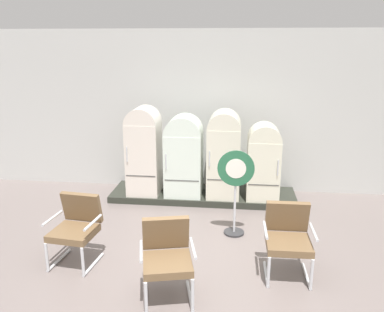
{
  "coord_description": "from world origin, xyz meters",
  "views": [
    {
      "loc": [
        0.61,
        -4.14,
        2.89
      ],
      "look_at": [
        -0.18,
        2.75,
        0.91
      ],
      "focal_mm": 37.31,
      "sensor_mm": 36.0,
      "label": 1
    }
  ],
  "objects_px": {
    "refrigerator_1": "(184,154)",
    "armchair_right": "(288,236)",
    "refrigerator_0": "(144,148)",
    "armchair_left": "(76,225)",
    "armchair_center": "(167,254)",
    "refrigerator_2": "(224,151)",
    "sign_stand": "(235,191)",
    "refrigerator_3": "(264,159)"
  },
  "relations": [
    {
      "from": "armchair_right",
      "to": "refrigerator_3",
      "type": "bearing_deg",
      "value": 94.63
    },
    {
      "from": "refrigerator_3",
      "to": "armchair_center",
      "type": "xyz_separation_m",
      "value": [
        -1.26,
        -2.96,
        -0.33
      ]
    },
    {
      "from": "refrigerator_2",
      "to": "refrigerator_0",
      "type": "bearing_deg",
      "value": -178.47
    },
    {
      "from": "refrigerator_2",
      "to": "refrigerator_3",
      "type": "xyz_separation_m",
      "value": [
        0.72,
        -0.05,
        -0.12
      ]
    },
    {
      "from": "armchair_left",
      "to": "refrigerator_0",
      "type": "bearing_deg",
      "value": 80.55
    },
    {
      "from": "refrigerator_0",
      "to": "armchair_right",
      "type": "xyz_separation_m",
      "value": [
        2.4,
        -2.34,
        -0.47
      ]
    },
    {
      "from": "refrigerator_0",
      "to": "refrigerator_2",
      "type": "xyz_separation_m",
      "value": [
        1.49,
        0.04,
        -0.03
      ]
    },
    {
      "from": "refrigerator_0",
      "to": "refrigerator_1",
      "type": "distance_m",
      "value": 0.76
    },
    {
      "from": "armchair_center",
      "to": "refrigerator_0",
      "type": "bearing_deg",
      "value": 107.8
    },
    {
      "from": "refrigerator_2",
      "to": "armchair_left",
      "type": "distance_m",
      "value": 3.07
    },
    {
      "from": "refrigerator_2",
      "to": "armchair_center",
      "type": "xyz_separation_m",
      "value": [
        -0.54,
        -3.01,
        -0.44
      ]
    },
    {
      "from": "armchair_center",
      "to": "sign_stand",
      "type": "bearing_deg",
      "value": 65.28
    },
    {
      "from": "armchair_right",
      "to": "armchair_center",
      "type": "bearing_deg",
      "value": -156.32
    },
    {
      "from": "armchair_left",
      "to": "refrigerator_3",
      "type": "bearing_deg",
      "value": 41.97
    },
    {
      "from": "refrigerator_1",
      "to": "refrigerator_2",
      "type": "xyz_separation_m",
      "value": [
        0.74,
        0.05,
        0.05
      ]
    },
    {
      "from": "armchair_left",
      "to": "armchair_center",
      "type": "distance_m",
      "value": 1.48
    },
    {
      "from": "refrigerator_1",
      "to": "armchair_right",
      "type": "relative_size",
      "value": 1.62
    },
    {
      "from": "refrigerator_0",
      "to": "sign_stand",
      "type": "relative_size",
      "value": 1.21
    },
    {
      "from": "armchair_left",
      "to": "armchair_right",
      "type": "height_order",
      "value": "same"
    },
    {
      "from": "sign_stand",
      "to": "refrigerator_0",
      "type": "bearing_deg",
      "value": 142.66
    },
    {
      "from": "refrigerator_0",
      "to": "armchair_center",
      "type": "relative_size",
      "value": 1.77
    },
    {
      "from": "refrigerator_1",
      "to": "sign_stand",
      "type": "bearing_deg",
      "value": -53.49
    },
    {
      "from": "refrigerator_3",
      "to": "armchair_right",
      "type": "xyz_separation_m",
      "value": [
        0.19,
        -2.33,
        -0.33
      ]
    },
    {
      "from": "refrigerator_3",
      "to": "armchair_left",
      "type": "xyz_separation_m",
      "value": [
        -2.6,
        -2.34,
        -0.33
      ]
    },
    {
      "from": "refrigerator_0",
      "to": "armchair_left",
      "type": "relative_size",
      "value": 1.77
    },
    {
      "from": "refrigerator_3",
      "to": "armchair_center",
      "type": "bearing_deg",
      "value": -113.0
    },
    {
      "from": "armchair_right",
      "to": "armchair_left",
      "type": "bearing_deg",
      "value": -179.75
    },
    {
      "from": "refrigerator_0",
      "to": "armchair_center",
      "type": "height_order",
      "value": "refrigerator_0"
    },
    {
      "from": "refrigerator_0",
      "to": "refrigerator_2",
      "type": "height_order",
      "value": "refrigerator_0"
    },
    {
      "from": "refrigerator_3",
      "to": "refrigerator_2",
      "type": "bearing_deg",
      "value": 176.19
    },
    {
      "from": "refrigerator_1",
      "to": "armchair_left",
      "type": "height_order",
      "value": "refrigerator_1"
    },
    {
      "from": "refrigerator_2",
      "to": "sign_stand",
      "type": "height_order",
      "value": "refrigerator_2"
    },
    {
      "from": "refrigerator_2",
      "to": "sign_stand",
      "type": "xyz_separation_m",
      "value": [
        0.23,
        -1.35,
        -0.25
      ]
    },
    {
      "from": "refrigerator_3",
      "to": "armchair_left",
      "type": "relative_size",
      "value": 1.49
    },
    {
      "from": "refrigerator_1",
      "to": "refrigerator_2",
      "type": "height_order",
      "value": "refrigerator_2"
    },
    {
      "from": "refrigerator_1",
      "to": "armchair_center",
      "type": "relative_size",
      "value": 1.62
    },
    {
      "from": "refrigerator_0",
      "to": "refrigerator_2",
      "type": "bearing_deg",
      "value": 1.53
    },
    {
      "from": "refrigerator_0",
      "to": "sign_stand",
      "type": "distance_m",
      "value": 2.18
    },
    {
      "from": "armchair_center",
      "to": "sign_stand",
      "type": "height_order",
      "value": "sign_stand"
    },
    {
      "from": "refrigerator_1",
      "to": "armchair_left",
      "type": "distance_m",
      "value": 2.64
    },
    {
      "from": "refrigerator_0",
      "to": "armchair_left",
      "type": "height_order",
      "value": "refrigerator_0"
    },
    {
      "from": "refrigerator_2",
      "to": "armchair_right",
      "type": "relative_size",
      "value": 1.71
    }
  ]
}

